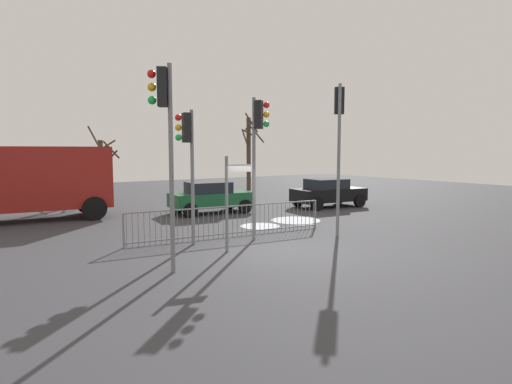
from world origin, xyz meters
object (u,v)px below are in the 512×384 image
Objects in this scene: traffic_light_rear_left at (339,126)px; car_black_mid at (328,192)px; traffic_light_foreground_right at (187,146)px; car_green_near at (211,197)px; direction_sign_post at (229,198)px; delivery_truck at (22,179)px; bare_tree_left at (249,151)px; traffic_light_rear_right at (164,121)px; traffic_light_mid_left at (258,136)px; bare_tree_centre at (102,167)px.

traffic_light_rear_left reaches higher than car_black_mid.
traffic_light_foreground_right is 7.25m from car_green_near.
delivery_truck is (-4.35, 9.54, 0.17)m from direction_sign_post.
traffic_light_foreground_right is at bearing -128.81° from bare_tree_left.
bare_tree_left is at bearing 86.76° from car_black_mid.
traffic_light_rear_right is 0.69× the size of delivery_truck.
car_green_near is (5.54, 8.25, -2.86)m from traffic_light_rear_right.
traffic_light_mid_left is at bearing -121.93° from bare_tree_left.
bare_tree_left reaches higher than traffic_light_mid_left.
car_black_mid is at bearing 45.84° from direction_sign_post.
car_black_mid is 10.44m from bare_tree_left.
traffic_light_rear_left is at bearing 137.50° from delivery_truck.
traffic_light_rear_left is at bearing -50.75° from traffic_light_rear_right.
traffic_light_rear_right is 0.89× the size of bare_tree_left.
traffic_light_rear_left is at bearing -112.60° from bare_tree_left.
traffic_light_rear_right is 1.07× the size of traffic_light_mid_left.
traffic_light_foreground_right is at bearing -118.33° from car_green_near.
bare_tree_left reaches higher than traffic_light_rear_left.
delivery_truck is at bearing -157.59° from bare_tree_left.
traffic_light_mid_left is 1.66× the size of direction_sign_post.
delivery_truck is at bearing 171.33° from traffic_light_rear_left.
traffic_light_mid_left is at bearing -141.76° from car_black_mid.
traffic_light_rear_right reaches higher than car_black_mid.
traffic_light_foreground_right is at bearing -93.41° from bare_tree_centre.
traffic_light_rear_left is 17.14m from bare_tree_left.
car_black_mid is (6.08, -1.50, 0.00)m from car_green_near.
direction_sign_post reaches higher than car_black_mid.
traffic_light_rear_right is at bearing 155.91° from traffic_light_foreground_right.
traffic_light_rear_left is 0.72× the size of delivery_truck.
car_black_mid is 0.92× the size of bare_tree_centre.
traffic_light_rear_left is 0.92× the size of bare_tree_left.
delivery_truck is at bearing 168.44° from car_green_near.
traffic_light_foreground_right is 0.97× the size of bare_tree_centre.
traffic_light_rear_left is at bearing -75.79° from car_green_near.
traffic_light_mid_left is 7.05m from car_green_near.
direction_sign_post is (2.32, 1.00, -2.06)m from traffic_light_rear_right.
car_black_mid is at bearing -99.21° from bare_tree_left.
direction_sign_post is at bearing -148.93° from traffic_light_foreground_right.
traffic_light_rear_left reaches higher than delivery_truck.
traffic_light_rear_left is 1.12× the size of traffic_light_mid_left.
delivery_truck is at bearing -130.69° from bare_tree_centre.
bare_tree_centre is at bearing 7.04° from traffic_light_foreground_right.
bare_tree_left is at bearing 106.21° from traffic_light_rear_left.
traffic_light_foreground_right is 1.06× the size of car_black_mid.
traffic_light_rear_left reaches higher than traffic_light_foreground_right.
traffic_light_rear_left is 1.31× the size of car_black_mid.
bare_tree_centre is (-9.09, 9.10, 1.23)m from car_black_mid.
traffic_light_rear_left reaches higher than bare_tree_centre.
bare_tree_centre reaches higher than delivery_truck.
traffic_light_rear_left is (6.68, 1.04, 0.14)m from traffic_light_rear_right.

